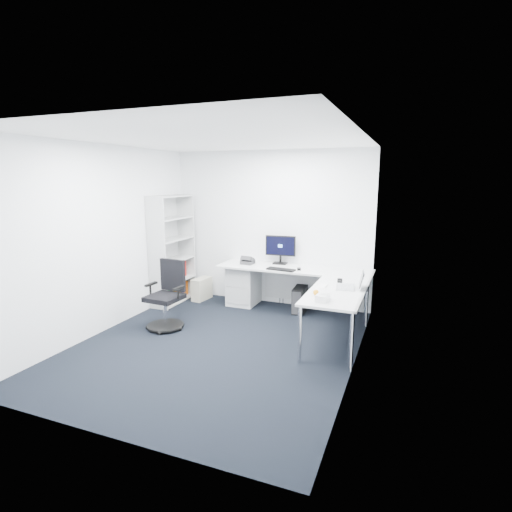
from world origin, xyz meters
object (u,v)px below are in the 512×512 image
(bookshelf, at_px, (172,250))
(laptop, at_px, (346,279))
(l_desk, at_px, (287,295))
(task_chair, at_px, (164,296))
(monitor, at_px, (280,249))

(bookshelf, distance_m, laptop, 3.24)
(l_desk, bearing_deg, task_chair, -144.02)
(task_chair, xyz_separation_m, laptop, (2.56, 0.54, 0.37))
(l_desk, xyz_separation_m, task_chair, (-1.56, -1.13, 0.13))
(l_desk, xyz_separation_m, bookshelf, (-2.17, 0.05, 0.59))
(laptop, bearing_deg, bookshelf, 160.71)
(monitor, relative_size, laptop, 1.50)
(bookshelf, relative_size, task_chair, 1.90)
(task_chair, bearing_deg, l_desk, 39.64)
(l_desk, height_order, laptop, laptop)
(bookshelf, height_order, monitor, bookshelf)
(task_chair, distance_m, laptop, 2.64)
(task_chair, bearing_deg, laptop, 15.64)
(l_desk, height_order, bookshelf, bookshelf)
(l_desk, relative_size, task_chair, 2.53)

